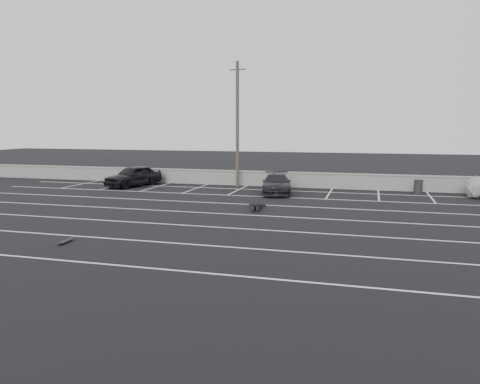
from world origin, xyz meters
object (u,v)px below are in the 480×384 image
(car_right, at_px, (276,184))
(person, at_px, (257,204))
(car_left, at_px, (133,176))
(trash_bin, at_px, (418,187))
(utility_pole, at_px, (237,124))
(skateboard, at_px, (65,241))

(car_right, xyz_separation_m, person, (0.10, -5.65, -0.39))
(car_left, xyz_separation_m, trash_bin, (19.06, 1.52, -0.29))
(trash_bin, bearing_deg, person, -136.88)
(car_right, relative_size, person, 1.74)
(utility_pole, distance_m, trash_bin, 12.57)
(car_right, height_order, trash_bin, car_right)
(person, bearing_deg, trash_bin, 33.69)
(car_left, bearing_deg, person, -12.16)
(car_left, xyz_separation_m, skateboard, (5.60, -15.39, -0.67))
(trash_bin, height_order, person, trash_bin)
(person, height_order, skateboard, person)
(car_right, relative_size, trash_bin, 4.89)
(trash_bin, bearing_deg, skateboard, -128.51)
(person, bearing_deg, car_left, 139.14)
(car_left, bearing_deg, utility_pole, 33.94)
(car_right, bearing_deg, car_left, 164.35)
(car_left, distance_m, trash_bin, 19.12)
(car_left, height_order, car_right, car_left)
(utility_pole, bearing_deg, car_right, -38.66)
(car_right, distance_m, skateboard, 15.39)
(trash_bin, relative_size, skateboard, 1.19)
(car_left, height_order, person, car_left)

